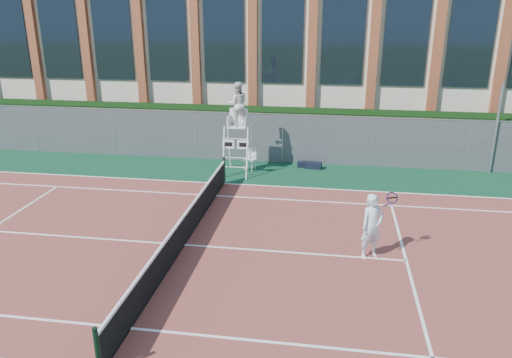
# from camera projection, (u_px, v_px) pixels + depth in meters

# --- Properties ---
(ground) EXTENTS (120.00, 120.00, 0.00)m
(ground) POSITION_uv_depth(u_px,v_px,m) (184.00, 246.00, 14.82)
(ground) COLOR #233814
(apron) EXTENTS (36.00, 20.00, 0.01)m
(apron) POSITION_uv_depth(u_px,v_px,m) (193.00, 231.00, 15.75)
(apron) COLOR #0B3323
(apron) RESTS_ON ground
(tennis_court) EXTENTS (23.77, 10.97, 0.02)m
(tennis_court) POSITION_uv_depth(u_px,v_px,m) (184.00, 245.00, 14.81)
(tennis_court) COLOR brown
(tennis_court) RESTS_ON apron
(tennis_net) EXTENTS (0.10, 11.30, 1.10)m
(tennis_net) POSITION_uv_depth(u_px,v_px,m) (183.00, 229.00, 14.64)
(tennis_net) COLOR black
(tennis_net) RESTS_ON ground
(fence) EXTENTS (40.00, 0.06, 2.20)m
(fence) POSITION_uv_depth(u_px,v_px,m) (239.00, 137.00, 22.67)
(fence) COLOR #595E60
(fence) RESTS_ON ground
(hedge) EXTENTS (40.00, 1.40, 2.20)m
(hedge) POSITION_uv_depth(u_px,v_px,m) (243.00, 131.00, 23.79)
(hedge) COLOR black
(hedge) RESTS_ON ground
(building) EXTENTS (45.00, 10.60, 8.22)m
(building) POSITION_uv_depth(u_px,v_px,m) (266.00, 51.00, 30.22)
(building) COLOR beige
(building) RESTS_ON ground
(steel_pole) EXTENTS (0.12, 0.12, 3.81)m
(steel_pole) POSITION_uv_depth(u_px,v_px,m) (496.00, 129.00, 20.73)
(steel_pole) COLOR #9EA0A5
(steel_pole) RESTS_ON ground
(umpire_chair) EXTENTS (1.09, 1.68, 3.90)m
(umpire_chair) POSITION_uv_depth(u_px,v_px,m) (237.00, 106.00, 20.42)
(umpire_chair) COLOR white
(umpire_chair) RESTS_ON ground
(plastic_chair) EXTENTS (0.55, 0.55, 0.97)m
(plastic_chair) POSITION_uv_depth(u_px,v_px,m) (251.00, 157.00, 21.51)
(plastic_chair) COLOR silver
(plastic_chair) RESTS_ON apron
(sports_bag_near) EXTENTS (0.73, 0.36, 0.30)m
(sports_bag_near) POSITION_uv_depth(u_px,v_px,m) (313.00, 165.00, 21.78)
(sports_bag_near) COLOR black
(sports_bag_near) RESTS_ON apron
(sports_bag_far) EXTENTS (0.64, 0.32, 0.25)m
(sports_bag_far) POSITION_uv_depth(u_px,v_px,m) (304.00, 164.00, 22.00)
(sports_bag_far) COLOR black
(sports_bag_far) RESTS_ON apron
(tennis_player) EXTENTS (1.10, 0.83, 1.87)m
(tennis_player) POSITION_uv_depth(u_px,v_px,m) (372.00, 226.00, 13.80)
(tennis_player) COLOR silver
(tennis_player) RESTS_ON tennis_court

